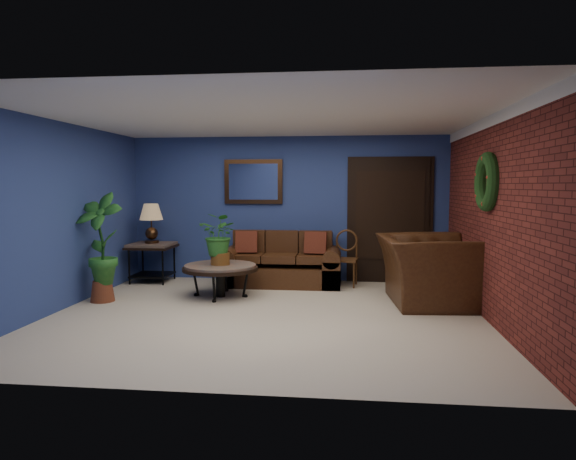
# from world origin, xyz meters

# --- Properties ---
(floor) EXTENTS (5.50, 5.50, 0.00)m
(floor) POSITION_xyz_m (0.00, 0.00, 0.00)
(floor) COLOR beige
(floor) RESTS_ON ground
(wall_back) EXTENTS (5.50, 0.04, 2.50)m
(wall_back) POSITION_xyz_m (0.00, 2.50, 1.25)
(wall_back) COLOR navy
(wall_back) RESTS_ON ground
(wall_left) EXTENTS (0.04, 5.00, 2.50)m
(wall_left) POSITION_xyz_m (-2.75, 0.00, 1.25)
(wall_left) COLOR navy
(wall_left) RESTS_ON ground
(wall_right_brick) EXTENTS (0.04, 5.00, 2.50)m
(wall_right_brick) POSITION_xyz_m (2.75, 0.00, 1.25)
(wall_right_brick) COLOR maroon
(wall_right_brick) RESTS_ON ground
(ceiling) EXTENTS (5.50, 5.00, 0.02)m
(ceiling) POSITION_xyz_m (0.00, 0.00, 2.50)
(ceiling) COLOR white
(ceiling) RESTS_ON wall_back
(crown_molding) EXTENTS (0.03, 5.00, 0.14)m
(crown_molding) POSITION_xyz_m (2.72, 0.00, 2.43)
(crown_molding) COLOR white
(crown_molding) RESTS_ON wall_right_brick
(wall_mirror) EXTENTS (1.02, 0.06, 0.77)m
(wall_mirror) POSITION_xyz_m (-0.60, 2.46, 1.72)
(wall_mirror) COLOR #422816
(wall_mirror) RESTS_ON wall_back
(closet_door) EXTENTS (1.44, 0.06, 2.18)m
(closet_door) POSITION_xyz_m (1.75, 2.47, 1.05)
(closet_door) COLOR black
(closet_door) RESTS_ON wall_back
(wreath) EXTENTS (0.16, 0.72, 0.72)m
(wreath) POSITION_xyz_m (2.69, 0.05, 1.70)
(wreath) COLOR black
(wreath) RESTS_ON wall_right_brick
(sofa) EXTENTS (1.98, 0.86, 0.89)m
(sofa) POSITION_xyz_m (-0.06, 2.07, 0.29)
(sofa) COLOR #412612
(sofa) RESTS_ON ground
(coffee_table) EXTENTS (1.12, 1.12, 0.48)m
(coffee_table) POSITION_xyz_m (-0.85, 1.01, 0.42)
(coffee_table) COLOR #4E4944
(coffee_table) RESTS_ON ground
(end_table) EXTENTS (0.73, 0.73, 0.67)m
(end_table) POSITION_xyz_m (-2.30, 2.05, 0.51)
(end_table) COLOR #4E4944
(end_table) RESTS_ON ground
(table_lamp) EXTENTS (0.39, 0.39, 0.65)m
(table_lamp) POSITION_xyz_m (-2.30, 2.05, 1.09)
(table_lamp) COLOR #422816
(table_lamp) RESTS_ON end_table
(side_chair) EXTENTS (0.44, 0.44, 0.92)m
(side_chair) POSITION_xyz_m (1.01, 2.12, 0.52)
(side_chair) COLOR #543018
(side_chair) RESTS_ON ground
(armchair) EXTENTS (1.39, 1.56, 0.95)m
(armchair) POSITION_xyz_m (2.15, 0.90, 0.47)
(armchair) COLOR #412612
(armchair) RESTS_ON ground
(coffee_plant) EXTENTS (0.70, 0.65, 0.77)m
(coffee_plant) POSITION_xyz_m (-0.85, 1.01, 0.90)
(coffee_plant) COLOR brown
(coffee_plant) RESTS_ON coffee_table
(floor_plant) EXTENTS (0.40, 0.32, 0.86)m
(floor_plant) POSITION_xyz_m (2.35, 1.95, 0.45)
(floor_plant) COLOR brown
(floor_plant) RESTS_ON ground
(tall_plant) EXTENTS (0.80, 0.64, 1.57)m
(tall_plant) POSITION_xyz_m (-2.45, 0.51, 0.85)
(tall_plant) COLOR brown
(tall_plant) RESTS_ON ground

